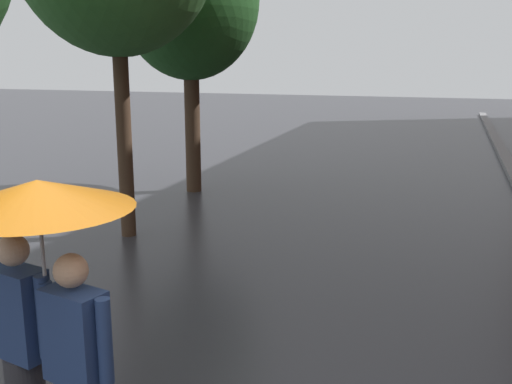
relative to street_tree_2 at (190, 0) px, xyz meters
The scene contains 2 objects.
street_tree_2 is the anchor object (origin of this frame).
couple_under_umbrella 9.04m from the street_tree_2, 72.28° to the right, with size 1.17×1.17×2.05m.
Camera 1 is at (1.61, -2.61, 2.78)m, focal length 41.58 mm.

